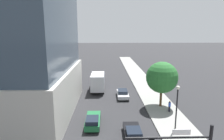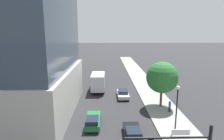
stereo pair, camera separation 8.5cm
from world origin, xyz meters
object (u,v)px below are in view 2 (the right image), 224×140
Objects in this scene: construction_building at (49,17)px; street_lamp at (177,101)px; car_green at (93,121)px; pedestrian_blue_shirt at (170,106)px; car_silver at (123,94)px; street_tree at (162,78)px; car_black at (133,132)px; box_truck at (98,81)px.

construction_building is 48.60m from street_lamp.
car_green is 2.80× the size of pedestrian_blue_shirt.
construction_building is 24.06× the size of pedestrian_blue_shirt.
car_silver is at bearing 132.55° from pedestrian_blue_shirt.
construction_building is at bearing 128.44° from street_tree.
street_lamp is at bearing -57.04° from construction_building.
street_lamp is at bearing -6.52° from car_green.
street_tree is 1.71× the size of car_black.
construction_building reaches higher than car_green.
pedestrian_blue_shirt is (0.85, 4.80, -2.66)m from street_lamp.
street_lamp is 7.07m from street_tree.
car_black is at bearing -133.33° from pedestrian_blue_shirt.
box_truck reaches higher than pedestrian_blue_shirt.
box_truck is at bearing 104.57° from car_black.
street_tree reaches higher than street_lamp.
pedestrian_blue_shirt is (26.46, -34.68, -14.82)m from construction_building.
car_silver is 0.60× the size of box_truck.
construction_building reaches higher than car_black.
car_black is 2.52× the size of pedestrian_blue_shirt.
car_silver is 9.09m from pedestrian_blue_shirt.
construction_building is 8.59× the size of car_silver.
street_tree is 0.92× the size of box_truck.
street_lamp is 1.30× the size of car_black.
car_black is 0.54× the size of box_truck.
street_lamp is 12.99m from car_silver.
car_black is (4.53, -2.84, -0.04)m from car_green.
construction_building is 44.14m from car_green.
car_black is at bearing -90.00° from car_silver.
car_silver is at bearing 140.61° from street_tree.
car_silver is 6.31m from box_truck.
pedestrian_blue_shirt is at bearing 79.90° from street_lamp.
street_tree is 1.54× the size of car_silver.
street_tree reaches higher than pedestrian_blue_shirt.
box_truck is (-9.82, 15.71, -1.69)m from street_lamp.
box_truck is (-4.53, 4.21, 1.26)m from car_silver.
street_tree is 4.30× the size of pedestrian_blue_shirt.
box_truck reaches higher than car_green.
car_black is at bearing -122.22° from street_tree.
car_black is 18.05m from box_truck.
pedestrian_blue_shirt is at bearing -73.23° from street_tree.
street_lamp reaches higher than car_black.
street_lamp is 18.60m from box_truck.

